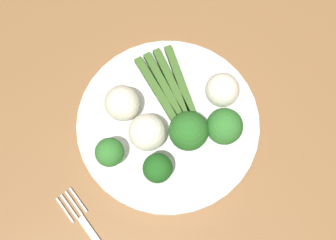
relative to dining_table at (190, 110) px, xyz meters
name	(u,v)px	position (x,y,z in m)	size (l,w,h in m)	color
ground_plane	(180,176)	(0.00, 0.00, -0.65)	(6.00, 6.00, 0.02)	#B7A88E
dining_table	(190,110)	(0.00, 0.00, 0.00)	(1.42, 1.01, 0.73)	olive
plate	(168,123)	(-0.07, -0.02, 0.10)	(0.29, 0.29, 0.01)	white
asparagus_bundle	(172,92)	(-0.03, 0.01, 0.11)	(0.08, 0.16, 0.01)	#3D6626
broccoli_outer_edge	(158,168)	(-0.13, -0.08, 0.13)	(0.04, 0.04, 0.05)	#4C7F2B
broccoli_left	(224,127)	(-0.02, -0.09, 0.14)	(0.05, 0.05, 0.07)	#609E3D
broccoli_front_left	(189,131)	(-0.06, -0.06, 0.15)	(0.06, 0.06, 0.07)	#568E33
broccoli_back_right	(110,152)	(-0.17, -0.02, 0.13)	(0.04, 0.04, 0.05)	#609E3D
cauliflower_back	(123,103)	(-0.11, 0.04, 0.13)	(0.06, 0.06, 0.06)	silver
cauliflower_near_center	(222,90)	(0.02, -0.04, 0.13)	(0.05, 0.05, 0.05)	white
cauliflower_mid	(147,132)	(-0.11, -0.02, 0.13)	(0.06, 0.06, 0.06)	white
fork	(94,236)	(-0.26, -0.09, 0.09)	(0.03, 0.17, 0.00)	silver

